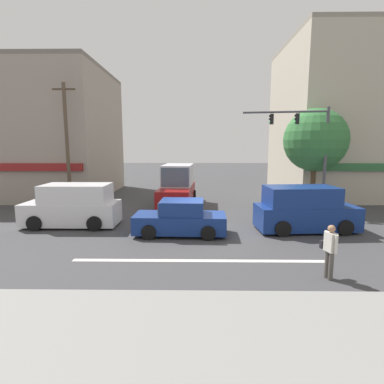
{
  "coord_description": "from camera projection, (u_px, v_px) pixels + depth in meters",
  "views": [
    {
      "loc": [
        -0.16,
        -13.48,
        3.95
      ],
      "look_at": [
        -0.38,
        2.0,
        1.6
      ],
      "focal_mm": 28.0,
      "sensor_mm": 36.0,
      "label": 1
    }
  ],
  "objects": [
    {
      "name": "traffic_light_mast",
      "position": [
        309.0,
        143.0,
        17.43
      ],
      "size": [
        4.85,
        0.84,
        6.2
      ],
      "color": "#47474C",
      "rests_on": "ground"
    },
    {
      "name": "box_truck_approaching_near",
      "position": [
        178.0,
        187.0,
        20.18
      ],
      "size": [
        2.49,
        5.71,
        2.75
      ],
      "color": "maroon",
      "rests_on": "ground"
    },
    {
      "name": "sedan_waiting_far",
      "position": [
        180.0,
        219.0,
        13.52
      ],
      "size": [
        4.15,
        1.98,
        1.58
      ],
      "color": "navy",
      "rests_on": "ground"
    },
    {
      "name": "building_left_block",
      "position": [
        39.0,
        133.0,
        24.63
      ],
      "size": [
        11.33,
        10.26,
        10.07
      ],
      "color": "gray",
      "rests_on": "ground"
    },
    {
      "name": "ground_plane",
      "position": [
        200.0,
        232.0,
        13.92
      ],
      "size": [
        120.0,
        120.0,
        0.0
      ],
      "primitive_type": "plane",
      "color": "#3D3D3F"
    },
    {
      "name": "building_right_corner",
      "position": [
        347.0,
        120.0,
        24.43
      ],
      "size": [
        10.17,
        10.31,
        12.25
      ],
      "color": "#B7AD99",
      "rests_on": "ground"
    },
    {
      "name": "street_tree",
      "position": [
        315.0,
        140.0,
        18.89
      ],
      "size": [
        3.95,
        3.95,
        6.34
      ],
      "color": "#4C3823",
      "rests_on": "ground"
    },
    {
      "name": "pedestrian_foreground_with_bag",
      "position": [
        330.0,
        248.0,
        8.92
      ],
      "size": [
        0.33,
        0.69,
        1.67
      ],
      "color": "#4C4742",
      "rests_on": "ground"
    },
    {
      "name": "utility_pole_near_left",
      "position": [
        67.0,
        145.0,
        18.82
      ],
      "size": [
        1.4,
        0.22,
        7.84
      ],
      "color": "brown",
      "rests_on": "ground"
    },
    {
      "name": "sidewalk_curb",
      "position": [
        205.0,
        359.0,
        5.51
      ],
      "size": [
        40.0,
        5.0,
        0.16
      ],
      "primitive_type": "cube",
      "color": "gray",
      "rests_on": "ground"
    },
    {
      "name": "van_crossing_leftbound",
      "position": [
        304.0,
        210.0,
        14.08
      ],
      "size": [
        4.72,
        2.28,
        2.11
      ],
      "color": "navy",
      "rests_on": "ground"
    },
    {
      "name": "van_crossing_rightbound",
      "position": [
        73.0,
        206.0,
        14.94
      ],
      "size": [
        4.61,
        2.06,
        2.11
      ],
      "color": "silver",
      "rests_on": "ground"
    },
    {
      "name": "lane_marking_stripe",
      "position": [
        201.0,
        261.0,
        10.46
      ],
      "size": [
        9.0,
        0.24,
        0.01
      ],
      "primitive_type": "cube",
      "color": "silver",
      "rests_on": "ground"
    }
  ]
}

